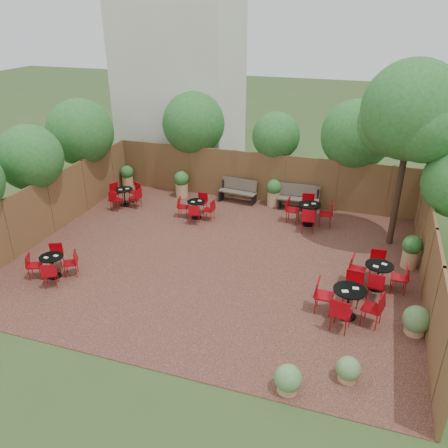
% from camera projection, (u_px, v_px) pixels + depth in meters
% --- Properties ---
extents(ground, '(80.00, 80.00, 0.00)m').
position_uv_depth(ground, '(217.00, 259.00, 14.27)').
color(ground, '#354F23').
rests_on(ground, ground).
extents(courtyard_paving, '(12.00, 10.00, 0.02)m').
position_uv_depth(courtyard_paving, '(217.00, 259.00, 14.27)').
color(courtyard_paving, '#321614').
rests_on(courtyard_paving, ground).
extents(fence_back, '(12.00, 0.08, 2.00)m').
position_uv_depth(fence_back, '(258.00, 177.00, 18.11)').
color(fence_back, brown).
rests_on(fence_back, ground).
extents(fence_left, '(0.08, 10.00, 2.00)m').
position_uv_depth(fence_left, '(51.00, 206.00, 15.56)').
color(fence_left, brown).
rests_on(fence_left, ground).
extents(fence_right, '(0.08, 10.00, 2.00)m').
position_uv_depth(fence_right, '(430.00, 262.00, 12.12)').
color(fence_right, brown).
rests_on(fence_right, ground).
extents(neighbour_building, '(5.00, 4.00, 8.00)m').
position_uv_depth(neighbour_building, '(181.00, 83.00, 20.67)').
color(neighbour_building, silver).
rests_on(neighbour_building, ground).
extents(overhang_foliage, '(15.50, 10.70, 2.63)m').
position_uv_depth(overhang_foliage, '(195.00, 142.00, 16.40)').
color(overhang_foliage, '#21611F').
rests_on(overhang_foliage, ground).
extents(courtyard_tree, '(3.02, 2.96, 5.86)m').
position_uv_depth(courtyard_tree, '(411.00, 116.00, 13.37)').
color(courtyard_tree, black).
rests_on(courtyard_tree, courtyard_paving).
extents(park_bench_left, '(1.54, 0.65, 0.93)m').
position_uv_depth(park_bench_left, '(238.00, 190.00, 18.22)').
color(park_bench_left, brown).
rests_on(park_bench_left, courtyard_paving).
extents(park_bench_right, '(1.59, 0.59, 0.97)m').
position_uv_depth(park_bench_right, '(298.00, 197.00, 17.52)').
color(park_bench_right, brown).
rests_on(park_bench_right, courtyard_paving).
extents(bistro_tables, '(11.09, 7.38, 0.93)m').
position_uv_depth(bistro_tables, '(250.00, 241.00, 14.40)').
color(bistro_tables, black).
rests_on(bistro_tables, courtyard_paving).
extents(planters, '(11.86, 3.89, 1.09)m').
position_uv_depth(planters, '(235.00, 196.00, 17.41)').
color(planters, tan).
rests_on(planters, courtyard_paving).
extents(low_shrubs, '(3.16, 3.41, 0.72)m').
position_uv_depth(low_shrubs, '(366.00, 347.00, 10.10)').
color(low_shrubs, tan).
rests_on(low_shrubs, courtyard_paving).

